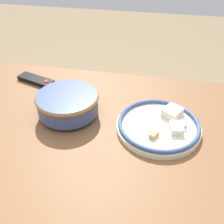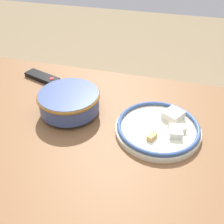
# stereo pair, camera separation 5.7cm
# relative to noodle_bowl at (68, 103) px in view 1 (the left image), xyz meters

# --- Properties ---
(dining_table) EXTENTS (1.38, 0.86, 0.77)m
(dining_table) POSITION_rel_noodle_bowl_xyz_m (0.13, -0.09, -0.14)
(dining_table) COLOR brown
(dining_table) RESTS_ON ground_plane
(noodle_bowl) EXTENTS (0.23, 0.23, 0.08)m
(noodle_bowl) POSITION_rel_noodle_bowl_xyz_m (0.00, 0.00, 0.00)
(noodle_bowl) COLOR #384775
(noodle_bowl) RESTS_ON dining_table
(food_plate) EXTENTS (0.29, 0.29, 0.05)m
(food_plate) POSITION_rel_noodle_bowl_xyz_m (0.33, -0.02, -0.03)
(food_plate) COLOR beige
(food_plate) RESTS_ON dining_table
(tv_remote) EXTENTS (0.18, 0.10, 0.02)m
(tv_remote) POSITION_rel_noodle_bowl_xyz_m (-0.22, 0.19, -0.04)
(tv_remote) COLOR black
(tv_remote) RESTS_ON dining_table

